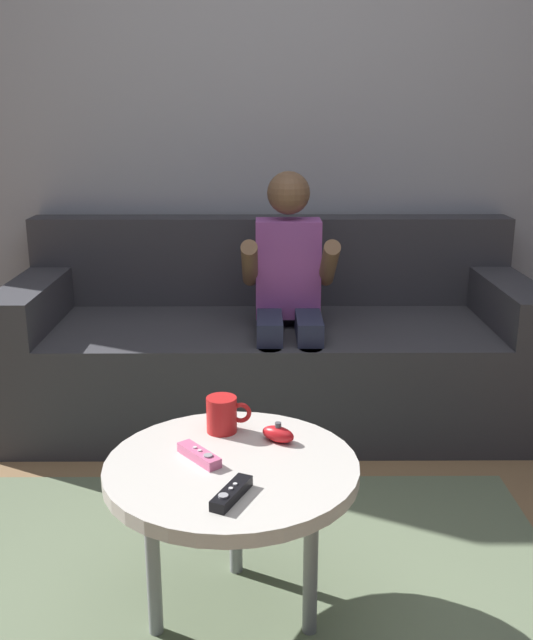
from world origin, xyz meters
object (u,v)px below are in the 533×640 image
object	(u,v)px
game_remote_black_near_edge	(231,493)
nunchuk_red	(278,434)
couch	(271,350)
game_remote_pink_far_corner	(199,455)
person_seated_on_couch	(289,291)
coffee_table	(232,477)
coffee_mug	(223,414)

from	to	relation	value
game_remote_black_near_edge	nunchuk_red	size ratio (longest dim) A/B	1.43
couch	game_remote_pink_far_corner	xyz separation A→B (m)	(-0.19, -1.29, 0.16)
person_seated_on_couch	game_remote_pink_far_corner	xyz separation A→B (m)	(-0.25, -1.11, -0.13)
game_remote_black_near_edge	game_remote_pink_far_corner	size ratio (longest dim) A/B	1.08
coffee_table	coffee_mug	distance (m)	0.20
coffee_mug	couch	bearing A→B (deg)	82.81
coffee_table	nunchuk_red	xyz separation A→B (m)	(0.11, 0.11, 0.06)
coffee_table	game_remote_pink_far_corner	distance (m)	0.10
game_remote_pink_far_corner	game_remote_black_near_edge	bearing A→B (deg)	-64.80
game_remote_black_near_edge	game_remote_pink_far_corner	world-z (taller)	same
coffee_table	game_remote_black_near_edge	world-z (taller)	game_remote_black_near_edge
coffee_table	coffee_mug	xyz separation A→B (m)	(-0.03, 0.17, 0.09)
couch	nunchuk_red	world-z (taller)	couch
person_seated_on_couch	game_remote_black_near_edge	bearing A→B (deg)	-97.48
coffee_table	nunchuk_red	distance (m)	0.17
couch	game_remote_pink_far_corner	world-z (taller)	couch
nunchuk_red	person_seated_on_couch	bearing A→B (deg)	86.49
coffee_table	game_remote_pink_far_corner	xyz separation A→B (m)	(-0.08, 0.01, 0.05)
couch	coffee_table	bearing A→B (deg)	-94.94
game_remote_pink_far_corner	coffee_mug	xyz separation A→B (m)	(0.05, 0.16, 0.04)
nunchuk_red	game_remote_pink_far_corner	world-z (taller)	nunchuk_red
person_seated_on_couch	coffee_mug	world-z (taller)	person_seated_on_couch
person_seated_on_couch	coffee_mug	xyz separation A→B (m)	(-0.21, -0.95, -0.10)
couch	game_remote_black_near_edge	bearing A→B (deg)	-94.12
couch	nunchuk_red	size ratio (longest dim) A/B	20.95
game_remote_black_near_edge	game_remote_pink_far_corner	bearing A→B (deg)	115.20
game_remote_black_near_edge	nunchuk_red	distance (m)	0.30
coffee_table	game_remote_black_near_edge	xyz separation A→B (m)	(0.01, -0.17, 0.05)
couch	game_remote_pink_far_corner	bearing A→B (deg)	-98.45
game_remote_pink_far_corner	person_seated_on_couch	bearing A→B (deg)	77.05
couch	person_seated_on_couch	distance (m)	0.35
couch	game_remote_pink_far_corner	distance (m)	1.31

